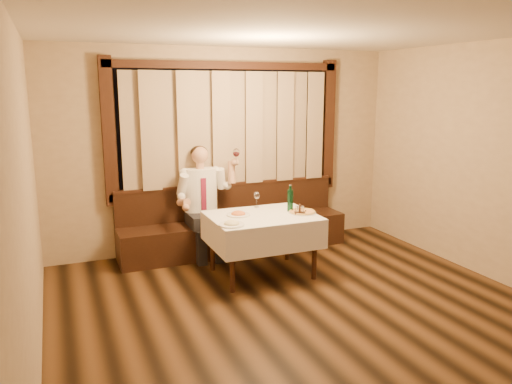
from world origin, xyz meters
name	(u,v)px	position (x,y,z in m)	size (l,w,h in m)	color
room	(290,162)	(0.00, 0.97, 1.50)	(5.01, 6.01, 2.81)	black
banquette	(234,229)	(0.00, 2.72, 0.31)	(3.20, 0.61, 0.94)	black
dining_table	(262,223)	(0.00, 1.70, 0.65)	(1.27, 0.97, 0.76)	black
pizza	(302,212)	(0.49, 1.60, 0.77)	(0.34, 0.34, 0.04)	white
pasta_red	(238,212)	(-0.28, 1.79, 0.80)	(0.28, 0.28, 0.10)	white
pasta_cream	(232,222)	(-0.50, 1.41, 0.80)	(0.29, 0.29, 0.10)	white
green_bottle	(290,200)	(0.39, 1.74, 0.90)	(0.07, 0.07, 0.34)	#0E4526
table_wine_glass	(257,196)	(0.08, 2.08, 0.90)	(0.08, 0.08, 0.20)	white
cruet_caddy	(300,211)	(0.41, 1.53, 0.80)	(0.14, 0.09, 0.13)	black
seated_man	(203,194)	(-0.47, 2.63, 0.86)	(0.85, 0.63, 1.50)	black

